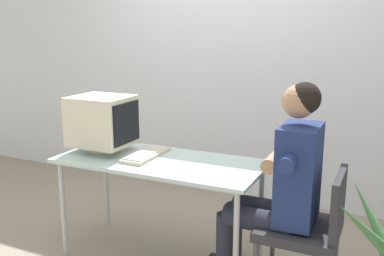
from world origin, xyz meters
The scene contains 7 objects.
ground_plane centered at (0.00, 0.00, 0.00)m, with size 12.00×12.00×0.00m, color gray.
wall_back centered at (0.30, 1.40, 1.50)m, with size 8.00×0.10×3.00m, color silver.
desk centered at (0.00, 0.00, 0.67)m, with size 1.44×0.64×0.73m.
crt_monitor centered at (-0.48, 0.02, 0.96)m, with size 0.43×0.37×0.41m.
keyboard centered at (-0.12, 0.02, 0.74)m, with size 0.17×0.44×0.03m.
office_chair centered at (1.05, -0.04, 0.47)m, with size 0.47×0.47×0.81m.
person_seated centered at (0.86, -0.04, 0.71)m, with size 0.72×0.55×1.33m.
Camera 1 is at (1.43, -2.52, 1.62)m, focal length 40.63 mm.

